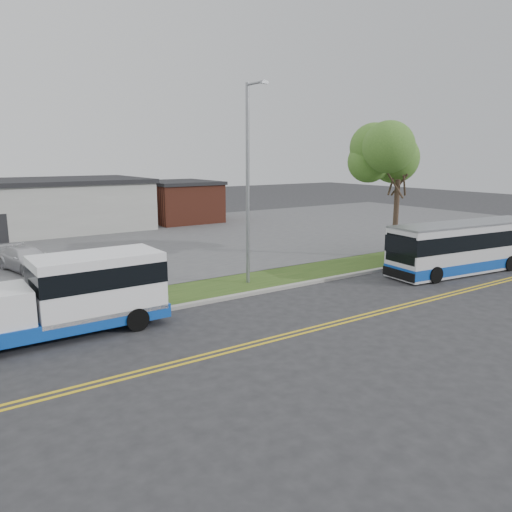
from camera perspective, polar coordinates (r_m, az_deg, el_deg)
ground at (r=21.08m, az=-3.56°, el=-6.01°), size 140.00×140.00×0.00m
lane_line_north at (r=18.05m, az=2.78°, el=-9.05°), size 70.00×0.12×0.01m
lane_line_south at (r=17.83m, az=3.37°, el=-9.32°), size 70.00×0.12×0.01m
curb at (r=21.97m, az=-5.04°, el=-5.10°), size 80.00×0.30×0.15m
verge at (r=23.51m, az=-7.19°, el=-4.10°), size 80.00×3.30×0.10m
parking_lot at (r=36.35m, az=-17.41°, el=1.02°), size 80.00×25.00×0.10m
brick_wing at (r=48.21m, az=-8.71°, el=6.18°), size 6.30×7.30×3.90m
tree_east at (r=31.61m, az=16.04°, el=10.84°), size 5.20×5.20×8.33m
streetlight_near at (r=24.03m, az=-0.86°, el=8.88°), size 0.35×1.53×9.50m
shuttle_bus at (r=19.09m, az=-19.66°, el=-3.87°), size 7.35×2.52×2.80m
transit_bus at (r=29.65m, az=22.92°, el=0.97°), size 10.03×3.29×2.73m
parked_car_b at (r=29.97m, az=-24.72°, el=-0.31°), size 2.84×4.74×1.29m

